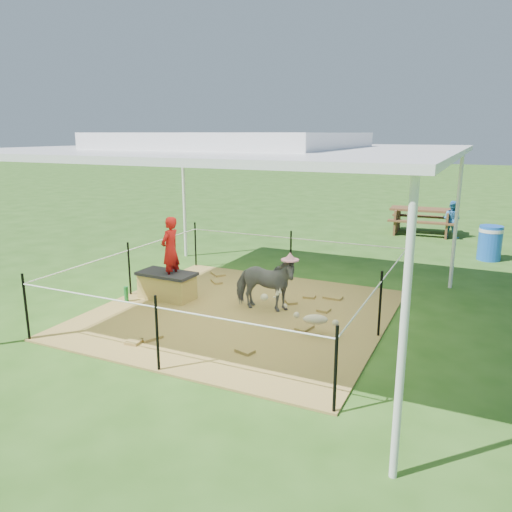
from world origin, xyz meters
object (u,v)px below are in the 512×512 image
at_px(distant_person, 452,219).
at_px(green_bottle, 126,294).
at_px(foal, 315,317).
at_px(trash_barrel, 490,243).
at_px(straw_bale, 167,287).
at_px(pony, 265,284).
at_px(picnic_table_near, 422,221).
at_px(woman, 170,244).

bearing_deg(distant_person, green_bottle, 79.63).
distance_m(foal, trash_barrel, 6.45).
bearing_deg(foal, straw_bale, 150.81).
relative_size(pony, picnic_table_near, 0.60).
bearing_deg(pony, woman, 89.41).
xyz_separation_m(straw_bale, distant_person, (4.12, 7.89, 0.29)).
relative_size(straw_bale, green_bottle, 3.60).
height_order(woman, picnic_table_near, woman).
xyz_separation_m(straw_bale, pony, (1.82, 0.17, 0.24)).
bearing_deg(straw_bale, trash_barrel, 47.40).
bearing_deg(pony, trash_barrel, -37.53).
bearing_deg(trash_barrel, green_bottle, -133.29).
bearing_deg(distant_person, foal, 100.65).
bearing_deg(green_bottle, picnic_table_near, 66.00).
bearing_deg(picnic_table_near, straw_bale, -114.92).
relative_size(trash_barrel, picnic_table_near, 0.45).
relative_size(woman, foal, 1.22).
distance_m(straw_bale, picnic_table_near, 8.82).
height_order(green_bottle, picnic_table_near, picnic_table_near).
distance_m(straw_bale, woman, 0.79).
distance_m(green_bottle, pony, 2.47).
bearing_deg(trash_barrel, distant_person, 113.93).
xyz_separation_m(woman, foal, (2.81, -0.46, -0.74)).
xyz_separation_m(green_bottle, pony, (2.37, 0.62, 0.32)).
bearing_deg(woman, foal, 82.36).
distance_m(woman, picnic_table_near, 8.81).
distance_m(trash_barrel, distant_person, 2.52).
bearing_deg(woman, trash_barrel, 139.57).
bearing_deg(pony, picnic_table_near, -16.47).
bearing_deg(green_bottle, distant_person, 60.76).
height_order(green_bottle, distant_person, distant_person).
bearing_deg(straw_bale, foal, -8.94).
height_order(straw_bale, green_bottle, straw_bale).
xyz_separation_m(straw_bale, picnic_table_near, (3.29, 8.18, 0.13)).
relative_size(straw_bale, foal, 1.01).
relative_size(trash_barrel, distant_person, 0.77).
distance_m(woman, trash_barrel, 7.56).
height_order(woman, distant_person, woman).
height_order(straw_bale, distant_person, distant_person).
height_order(straw_bale, trash_barrel, trash_barrel).
bearing_deg(trash_barrel, woman, -132.04).
bearing_deg(trash_barrel, foal, -110.22).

